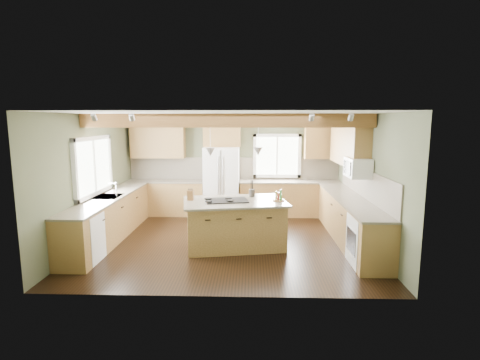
{
  "coord_description": "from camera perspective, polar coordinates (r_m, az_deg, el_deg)",
  "views": [
    {
      "loc": [
        0.48,
        -7.47,
        2.46
      ],
      "look_at": [
        0.23,
        0.3,
        1.23
      ],
      "focal_mm": 28.0,
      "sensor_mm": 36.0,
      "label": 1
    }
  ],
  "objects": [
    {
      "name": "upper_cab_right",
      "position": [
        8.65,
        16.23,
        5.22
      ],
      "size": [
        0.35,
        2.2,
        0.9
      ],
      "primitive_type": "cube",
      "color": "brown",
      "rests_on": "wall_right"
    },
    {
      "name": "window_back",
      "position": [
        10.01,
        5.65,
        3.7
      ],
      "size": [
        1.1,
        0.04,
        1.0
      ],
      "primitive_type": "cube",
      "color": "white",
      "rests_on": "wall_back"
    },
    {
      "name": "wall_back",
      "position": [
        10.05,
        -0.94,
        2.33
      ],
      "size": [
        5.6,
        0.0,
        5.6
      ],
      "primitive_type": "plane",
      "rotation": [
        1.57,
        0.0,
        0.0
      ],
      "color": "#4E563D",
      "rests_on": "ground"
    },
    {
      "name": "ceiling",
      "position": [
        7.48,
        -1.89,
        10.03
      ],
      "size": [
        5.6,
        5.6,
        0.0
      ],
      "primitive_type": "plane",
      "rotation": [
        3.14,
        0.0,
        0.0
      ],
      "color": "silver",
      "rests_on": "wall_back"
    },
    {
      "name": "upper_cab_back_left",
      "position": [
        10.11,
        -12.4,
        5.86
      ],
      "size": [
        1.4,
        0.35,
        0.9
      ],
      "primitive_type": "cube",
      "color": "brown",
      "rests_on": "wall_back"
    },
    {
      "name": "cooktop",
      "position": [
        7.32,
        -2.03,
        -3.12
      ],
      "size": [
        0.89,
        0.67,
        0.02
      ],
      "primitive_type": "cube",
      "rotation": [
        0.0,
        0.0,
        0.18
      ],
      "color": "black",
      "rests_on": "island_top"
    },
    {
      "name": "faucet",
      "position": [
        8.14,
        -18.33,
        -1.47
      ],
      "size": [
        0.02,
        0.02,
        0.28
      ],
      "primitive_type": "cylinder",
      "color": "#B2B2B7",
      "rests_on": "sink"
    },
    {
      "name": "island",
      "position": [
        7.45,
        -0.82,
        -6.77
      ],
      "size": [
        2.02,
        1.44,
        0.88
      ],
      "primitive_type": "cube",
      "rotation": [
        0.0,
        0.0,
        0.18
      ],
      "color": "olive",
      "rests_on": "floor"
    },
    {
      "name": "base_cab_left",
      "position": [
        8.33,
        -19.29,
        -5.58
      ],
      "size": [
        0.6,
        3.7,
        0.88
      ],
      "primitive_type": "cube",
      "color": "brown",
      "rests_on": "floor"
    },
    {
      "name": "island_top",
      "position": [
        7.34,
        -0.83,
        -3.31
      ],
      "size": [
        2.17,
        1.59,
        0.04
      ],
      "primitive_type": "cube",
      "rotation": [
        0.0,
        0.0,
        0.18
      ],
      "color": "#453E32",
      "rests_on": "island"
    },
    {
      "name": "pendant_left",
      "position": [
        7.15,
        -4.53,
        4.28
      ],
      "size": [
        0.18,
        0.18,
        0.16
      ],
      "primitive_type": "cone",
      "rotation": [
        3.14,
        0.0,
        0.0
      ],
      "color": "#B2B2B7",
      "rests_on": "ceiling"
    },
    {
      "name": "ceiling_beam",
      "position": [
        7.18,
        -2.04,
        9.03
      ],
      "size": [
        5.55,
        0.26,
        0.26
      ],
      "primitive_type": "cube",
      "color": "brown",
      "rests_on": "ceiling"
    },
    {
      "name": "window_left",
      "position": [
        8.24,
        -21.51,
        2.0
      ],
      "size": [
        0.04,
        1.6,
        1.05
      ],
      "primitive_type": "cube",
      "color": "white",
      "rests_on": "wall_left"
    },
    {
      "name": "backsplash_right",
      "position": [
        7.96,
        18.62,
        -0.55
      ],
      "size": [
        0.03,
        3.7,
        0.58
      ],
      "primitive_type": "cube",
      "color": "brown",
      "rests_on": "wall_right"
    },
    {
      "name": "counter_back_left",
      "position": [
        10.05,
        -11.26,
        -0.15
      ],
      "size": [
        2.06,
        0.64,
        0.04
      ],
      "primitive_type": "cube",
      "color": "#453E32",
      "rests_on": "base_cab_back_left"
    },
    {
      "name": "upper_cab_over_fridge",
      "position": [
        9.83,
        -2.76,
        7.14
      ],
      "size": [
        0.96,
        0.35,
        0.7
      ],
      "primitive_type": "cube",
      "color": "brown",
      "rests_on": "wall_back"
    },
    {
      "name": "oven",
      "position": [
        6.84,
        19.04,
        -8.8
      ],
      "size": [
        0.6,
        0.72,
        0.84
      ],
      "primitive_type": "cube",
      "color": "white",
      "rests_on": "floor"
    },
    {
      "name": "base_cab_back_right",
      "position": [
        9.93,
        7.62,
        -2.86
      ],
      "size": [
        2.62,
        0.6,
        0.88
      ],
      "primitive_type": "cube",
      "color": "brown",
      "rests_on": "floor"
    },
    {
      "name": "dishwasher",
      "position": [
        7.18,
        -22.94,
        -8.19
      ],
      "size": [
        0.6,
        0.6,
        0.84
      ],
      "primitive_type": "cube",
      "color": "white",
      "rests_on": "floor"
    },
    {
      "name": "sink",
      "position": [
        8.23,
        -19.46,
        -2.45
      ],
      "size": [
        0.5,
        0.65,
        0.03
      ],
      "primitive_type": "cube",
      "color": "#262628",
      "rests_on": "counter_left"
    },
    {
      "name": "base_cab_right",
      "position": [
        8.04,
        16.39,
        -5.96
      ],
      "size": [
        0.6,
        3.7,
        0.88
      ],
      "primitive_type": "cube",
      "color": "brown",
      "rests_on": "floor"
    },
    {
      "name": "counter_left",
      "position": [
        8.24,
        -19.46,
        -2.48
      ],
      "size": [
        0.64,
        3.74,
        0.04
      ],
      "primitive_type": "cube",
      "color": "#453E32",
      "rests_on": "base_cab_left"
    },
    {
      "name": "wall_left",
      "position": [
        8.24,
        -21.67,
        0.23
      ],
      "size": [
        0.0,
        5.0,
        5.0
      ],
      "primitive_type": "plane",
      "rotation": [
        1.57,
        0.0,
        1.57
      ],
      "color": "#4E563D",
      "rests_on": "ground"
    },
    {
      "name": "upper_cab_back_corner",
      "position": [
        9.97,
        12.39,
        5.82
      ],
      "size": [
        0.9,
        0.35,
        0.9
      ],
      "primitive_type": "cube",
      "color": "brown",
      "rests_on": "wall_back"
    },
    {
      "name": "backsplash_back",
      "position": [
        10.04,
        -0.94,
        1.81
      ],
      "size": [
        5.58,
        0.03,
        0.58
      ],
      "primitive_type": "cube",
      "color": "brown",
      "rests_on": "wall_back"
    },
    {
      "name": "microwave",
      "position": [
        7.76,
        17.5,
        1.81
      ],
      "size": [
        0.4,
        0.7,
        0.38
      ],
      "primitive_type": "cube",
      "color": "white",
      "rests_on": "wall_right"
    },
    {
      "name": "counter_right",
      "position": [
        7.94,
        16.54,
        -2.75
      ],
      "size": [
        0.64,
        3.74,
        0.04
      ],
      "primitive_type": "cube",
      "color": "#453E32",
      "rests_on": "base_cab_right"
    },
    {
      "name": "base_cab_back_left",
      "position": [
        10.13,
        -11.18,
        -2.71
      ],
      "size": [
        2.02,
        0.6,
        0.88
      ],
      "primitive_type": "cube",
      "color": "brown",
      "rests_on": "floor"
    },
    {
      "name": "counter_back_right",
      "position": [
        9.85,
        7.68,
        -0.24
      ],
      "size": [
        2.66,
        0.64,
        0.04
      ],
      "primitive_type": "cube",
      "color": "#453E32",
      "rests_on": "base_cab_back_right"
    },
    {
      "name": "knife_block",
      "position": [
        7.41,
        -7.55,
        -2.35
      ],
      "size": [
        0.12,
        0.1,
        0.19
      ],
      "primitive_type": "cube",
      "rotation": [
        0.0,
        0.0,
        -0.09
      ],
      "color": "brown",
      "rests_on": "island_top"
    },
    {
      "name": "wall_right",
      "position": [
        7.91,
        18.86,
        0.04
      ],
      "size": [
        0.0,
        5.0,
        5.0
      ],
      "primitive_type": "plane",
      "rotation": [
        1.57,
        0.0,
        -1.57
      ],
      "color": "#4E563D",
      "rests_on": "ground"
    },
    {
      "name": "utensil_crock",
      "position": [
        7.71,
        1.82,
        -1.98
      ],
      "size": [
        0.14,
        0.14,
        0.16
      ],
      "primitive_type": "cylinder",
      "rotation": [
        0.0,
        0.0,
        0.26
      ],
      "color": "#3C3430",
      "rests_on": "island_top"
    },
    {
      "name": "soffit_trim",
      "position": [
        9.88,
        -0.99,
        9.42
      ],
      "size": [
        5.55,
        0.2,
        0.1
      ],
      "primitive_type": "cube",
      "color": "brown",
      "rests_on": "ceiling"
    },
    {
      "name": "bottle_tray",
      "position": [
        7.32,
        5.92,
        -2.39
      ],
      "size": [
        0.24,
        0.24,
        0.21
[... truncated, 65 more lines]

